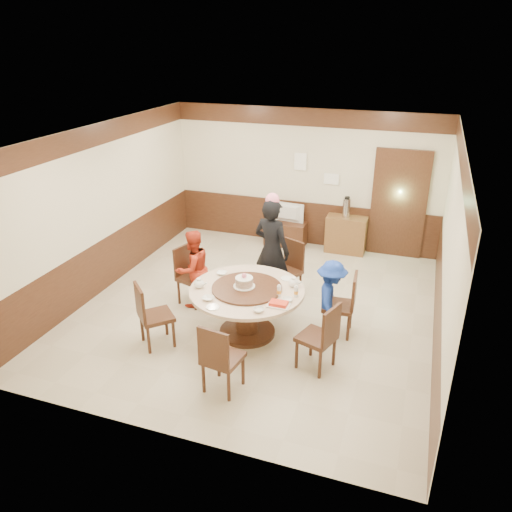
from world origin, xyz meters
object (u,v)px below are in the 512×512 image
(person_blue, at_px, (331,299))
(tv_stand, at_px, (286,233))
(banquet_table, at_px, (247,302))
(shrimp_platter, at_px, (279,304))
(television, at_px, (286,213))
(person_standing, at_px, (272,250))
(birthday_cake, at_px, (244,282))
(side_cabinet, at_px, (346,234))
(thermos, at_px, (347,208))
(person_red, at_px, (193,269))

(person_blue, xyz_separation_m, tv_stand, (-1.57, 3.14, -0.34))
(person_blue, bearing_deg, banquet_table, 96.57)
(person_blue, distance_m, shrimp_platter, 0.93)
(shrimp_platter, height_order, tv_stand, shrimp_platter)
(shrimp_platter, distance_m, television, 3.97)
(person_standing, relative_size, birthday_cake, 5.59)
(side_cabinet, bearing_deg, person_blue, -84.48)
(person_standing, relative_size, thermos, 4.63)
(person_standing, distance_m, thermos, 2.52)
(person_standing, distance_m, person_blue, 1.42)
(thermos, bearing_deg, person_red, -122.90)
(birthday_cake, bearing_deg, television, 96.01)
(person_standing, xyz_separation_m, tv_stand, (-0.42, 2.36, -0.63))
(birthday_cake, distance_m, shrimp_platter, 0.70)
(person_blue, distance_m, birthday_cake, 1.28)
(banquet_table, height_order, person_standing, person_standing)
(banquet_table, xyz_separation_m, television, (-0.41, 3.52, 0.17))
(person_blue, bearing_deg, birthday_cake, 95.58)
(person_red, relative_size, side_cabinet, 1.62)
(television, relative_size, thermos, 1.85)
(shrimp_platter, distance_m, tv_stand, 4.00)
(banquet_table, xyz_separation_m, side_cabinet, (0.85, 3.55, -0.16))
(birthday_cake, distance_m, thermos, 3.64)
(person_red, distance_m, shrimp_platter, 1.91)
(person_blue, bearing_deg, thermos, -5.41)
(person_blue, relative_size, side_cabinet, 1.49)
(banquet_table, xyz_separation_m, thermos, (0.82, 3.55, 0.41))
(person_red, xyz_separation_m, thermos, (1.94, 3.00, 0.29))
(tv_stand, bearing_deg, birthday_cake, -83.99)
(person_standing, bearing_deg, thermos, -92.76)
(birthday_cake, relative_size, tv_stand, 0.37)
(person_blue, height_order, shrimp_platter, person_blue)
(person_standing, distance_m, birthday_cake, 1.15)
(person_red, xyz_separation_m, tv_stand, (0.71, 2.97, -0.40))
(birthday_cake, height_order, shrimp_platter, birthday_cake)
(thermos, bearing_deg, banquet_table, -102.96)
(person_standing, height_order, person_blue, person_standing)
(shrimp_platter, height_order, thermos, thermos)
(tv_stand, bearing_deg, person_red, -103.43)
(person_standing, height_order, person_red, person_standing)
(birthday_cake, height_order, television, birthday_cake)
(banquet_table, bearing_deg, birthday_cake, 169.27)
(banquet_table, distance_m, person_blue, 1.21)
(tv_stand, distance_m, thermos, 1.41)
(tv_stand, bearing_deg, side_cabinet, 1.36)
(banquet_table, bearing_deg, person_red, 153.92)
(person_red, height_order, side_cabinet, person_red)
(shrimp_platter, bearing_deg, person_red, 152.76)
(person_red, relative_size, tv_stand, 1.52)
(person_standing, distance_m, side_cabinet, 2.58)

